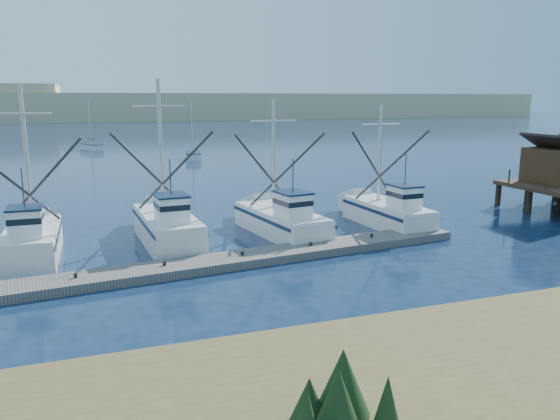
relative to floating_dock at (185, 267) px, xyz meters
name	(u,v)px	position (x,y,z in m)	size (l,w,h in m)	color
ground	(390,298)	(7.52, -6.46, -0.21)	(500.00, 500.00, 0.00)	#0B1D34
floating_dock	(185,267)	(0.00, 0.00, 0.00)	(31.98, 2.13, 0.43)	slate
dune_ridge	(114,106)	(7.52, 203.54, 4.79)	(360.00, 60.00, 10.00)	tan
trawler_fleet	(152,229)	(-0.96, 5.18, 0.77)	(31.77, 9.91, 10.17)	silver
sailboat_near	(193,156)	(9.65, 48.93, 0.28)	(2.78, 5.42, 8.10)	silver
sailboat_far	(91,147)	(-3.29, 67.86, 0.29)	(3.56, 5.23, 8.10)	silver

